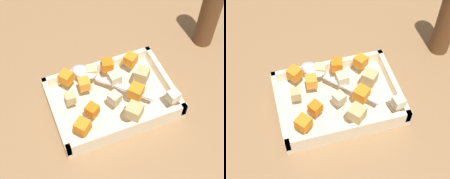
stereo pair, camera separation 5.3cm
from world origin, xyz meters
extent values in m
plane|color=#936D47|center=(0.00, 0.00, 0.00)|extent=(4.00, 4.00, 0.00)
cube|color=beige|center=(0.00, -0.01, 0.01)|extent=(0.29, 0.20, 0.01)
cube|color=beige|center=(0.00, -0.11, 0.03)|extent=(0.29, 0.01, 0.03)
cube|color=beige|center=(0.00, 0.08, 0.03)|extent=(0.29, 0.01, 0.03)
cube|color=beige|center=(-0.14, -0.01, 0.03)|extent=(0.01, 0.20, 0.03)
cube|color=beige|center=(0.14, -0.01, 0.03)|extent=(0.01, 0.20, 0.03)
cube|color=orange|center=(0.06, -0.05, 0.06)|extent=(0.03, 0.03, 0.03)
cube|color=orange|center=(0.06, 0.03, 0.06)|extent=(0.03, 0.03, 0.02)
cube|color=orange|center=(0.09, -0.08, 0.06)|extent=(0.04, 0.04, 0.03)
cube|color=orange|center=(-0.05, 0.02, 0.06)|extent=(0.04, 0.04, 0.03)
cube|color=orange|center=(0.10, 0.06, 0.06)|extent=(0.04, 0.04, 0.03)
cube|color=orange|center=(-0.07, -0.08, 0.06)|extent=(0.04, 0.04, 0.03)
cube|color=orange|center=(-0.02, -0.08, 0.06)|extent=(0.03, 0.03, 0.03)
cube|color=beige|center=(0.01, 0.01, 0.06)|extent=(0.03, 0.03, 0.02)
cube|color=beige|center=(-0.02, -0.04, 0.06)|extent=(0.03, 0.03, 0.03)
cube|color=#E0CC89|center=(0.03, -0.08, 0.06)|extent=(0.03, 0.03, 0.02)
cube|color=tan|center=(-0.02, 0.07, 0.06)|extent=(0.05, 0.05, 0.03)
cube|color=tan|center=(0.10, -0.02, 0.06)|extent=(0.02, 0.02, 0.02)
cube|color=beige|center=(-0.12, 0.06, 0.06)|extent=(0.03, 0.03, 0.02)
cube|color=tan|center=(-0.08, -0.02, 0.06)|extent=(0.04, 0.04, 0.03)
ellipsoid|color=silver|center=(0.04, -0.09, 0.06)|extent=(0.07, 0.07, 0.02)
cube|color=silver|center=(-0.03, -0.01, 0.05)|extent=(0.11, 0.11, 0.01)
cylinder|color=brown|center=(-0.31, -0.12, 0.11)|extent=(0.05, 0.05, 0.22)
camera|label=1|loc=(0.17, 0.42, 0.67)|focal=53.86mm
camera|label=2|loc=(0.12, 0.43, 0.67)|focal=53.86mm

